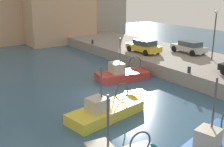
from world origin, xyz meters
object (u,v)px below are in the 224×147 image
object	(u,v)px
quay_streetlamp	(215,27)
parked_car_silver	(189,47)
fishing_boat_yellow	(111,114)
parked_car_yellow	(144,46)
fishing_boat_red	(126,78)
mooring_bollard_mid	(93,42)
mooring_bollard_south	(189,69)
fishing_boat_blue	(215,147)

from	to	relation	value
quay_streetlamp	parked_car_silver	bearing A→B (deg)	83.67
fishing_boat_yellow	quay_streetlamp	distance (m)	15.26
parked_car_silver	parked_car_yellow	size ratio (longest dim) A/B	0.98
fishing_boat_red	quay_streetlamp	world-z (taller)	quay_streetlamp
mooring_bollard_mid	quay_streetlamp	size ratio (longest dim) A/B	0.11
mooring_bollard_south	quay_streetlamp	size ratio (longest dim) A/B	0.11
fishing_boat_blue	parked_car_yellow	size ratio (longest dim) A/B	1.52
parked_car_silver	parked_car_yellow	bearing A→B (deg)	143.71
fishing_boat_blue	mooring_bollard_mid	distance (m)	24.37
parked_car_silver	mooring_bollard_mid	distance (m)	12.33
fishing_boat_yellow	fishing_boat_red	bearing A→B (deg)	45.70
fishing_boat_red	fishing_boat_yellow	bearing A→B (deg)	-134.30
fishing_boat_blue	fishing_boat_red	bearing A→B (deg)	74.23
fishing_boat_blue	mooring_bollard_mid	xyz separation A→B (m)	(6.53, 23.43, 1.38)
parked_car_yellow	quay_streetlamp	distance (m)	7.65
parked_car_yellow	quay_streetlamp	bearing A→B (deg)	-59.71
fishing_boat_yellow	mooring_bollard_south	distance (m)	8.83
parked_car_yellow	quay_streetlamp	world-z (taller)	quay_streetlamp
fishing_boat_yellow	mooring_bollard_mid	bearing A→B (deg)	63.11
fishing_boat_red	mooring_bollard_mid	distance (m)	11.92
parked_car_silver	fishing_boat_red	bearing A→B (deg)	-175.88
parked_car_yellow	mooring_bollard_south	size ratio (longest dim) A/B	7.53
mooring_bollard_mid	parked_car_yellow	bearing A→B (deg)	-75.60
fishing_boat_red	mooring_bollard_south	xyz separation A→B (m)	(3.14, -4.58, 1.35)
fishing_boat_yellow	parked_car_yellow	world-z (taller)	fishing_boat_yellow
fishing_boat_red	mooring_bollard_mid	bearing A→B (deg)	74.62
quay_streetlamp	fishing_boat_yellow	bearing A→B (deg)	-168.09
fishing_boat_yellow	mooring_bollard_mid	xyz separation A→B (m)	(8.66, 17.07, 1.38)
fishing_boat_blue	mooring_bollard_south	world-z (taller)	fishing_boat_blue
fishing_boat_red	parked_car_yellow	distance (m)	6.54
fishing_boat_yellow	mooring_bollard_mid	size ratio (longest dim) A/B	11.34
fishing_boat_red	quay_streetlamp	xyz separation A→B (m)	(8.79, -2.63, 4.33)
mooring_bollard_mid	quay_streetlamp	bearing A→B (deg)	-68.10
fishing_boat_blue	quay_streetlamp	xyz separation A→B (m)	(12.18, 9.38, 4.36)
mooring_bollard_south	parked_car_yellow	bearing A→B (deg)	76.22
mooring_bollard_mid	fishing_boat_yellow	bearing A→B (deg)	-116.89
parked_car_yellow	mooring_bollard_mid	distance (m)	8.08
parked_car_silver	mooring_bollard_mid	world-z (taller)	parked_car_silver
fishing_boat_yellow	mooring_bollard_mid	distance (m)	19.19
fishing_boat_red	fishing_boat_blue	distance (m)	12.49
mooring_bollard_south	mooring_bollard_mid	bearing A→B (deg)	90.00
fishing_boat_yellow	fishing_boat_red	world-z (taller)	fishing_boat_red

